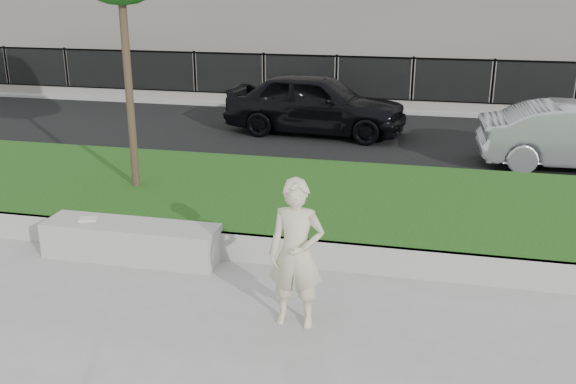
% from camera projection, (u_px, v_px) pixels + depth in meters
% --- Properties ---
extents(ground, '(90.00, 90.00, 0.00)m').
position_uv_depth(ground, '(230.00, 297.00, 7.86)').
color(ground, gray).
rests_on(ground, ground).
extents(grass_bank, '(34.00, 4.00, 0.40)m').
position_uv_depth(grass_bank, '(286.00, 202.00, 10.57)').
color(grass_bank, black).
rests_on(grass_bank, ground).
extents(grass_kerb, '(34.00, 0.08, 0.40)m').
position_uv_depth(grass_kerb, '(253.00, 249.00, 8.75)').
color(grass_kerb, '#9A9790').
rests_on(grass_kerb, ground).
extents(street, '(34.00, 7.00, 0.04)m').
position_uv_depth(street, '(337.00, 137.00, 15.71)').
color(street, black).
rests_on(street, ground).
extents(far_pavement, '(34.00, 3.00, 0.12)m').
position_uv_depth(far_pavement, '(360.00, 102.00, 19.85)').
color(far_pavement, gray).
rests_on(far_pavement, ground).
extents(iron_fence, '(32.00, 0.30, 1.50)m').
position_uv_depth(iron_fence, '(356.00, 92.00, 18.78)').
color(iron_fence, slate).
rests_on(iron_fence, far_pavement).
extents(stone_bench, '(2.46, 0.62, 0.50)m').
position_uv_depth(stone_bench, '(132.00, 241.00, 8.88)').
color(stone_bench, '#9A9790').
rests_on(stone_bench, ground).
extents(man, '(0.62, 0.41, 1.70)m').
position_uv_depth(man, '(296.00, 254.00, 7.00)').
color(man, beige).
rests_on(man, ground).
extents(book, '(0.29, 0.25, 0.03)m').
position_uv_depth(book, '(88.00, 219.00, 8.94)').
color(book, beige).
rests_on(book, stone_bench).
extents(car_dark, '(4.58, 2.19, 1.51)m').
position_uv_depth(car_dark, '(316.00, 103.00, 15.73)').
color(car_dark, black).
rests_on(car_dark, street).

